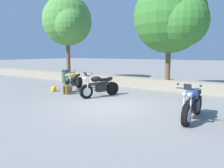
{
  "coord_description": "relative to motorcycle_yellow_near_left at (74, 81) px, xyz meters",
  "views": [
    {
      "loc": [
        4.3,
        -6.35,
        1.98
      ],
      "look_at": [
        -0.71,
        1.2,
        0.65
      ],
      "focal_mm": 33.47,
      "sensor_mm": 36.0,
      "label": 1
    }
  ],
  "objects": [
    {
      "name": "leafy_tree_far_left",
      "position": [
        -3.22,
        2.88,
        3.75
      ],
      "size": [
        3.73,
        3.55,
        5.55
      ],
      "color": "brown",
      "rests_on": "stone_wall"
    },
    {
      "name": "motorcycle_black_centre",
      "position": [
        2.22,
        -0.64,
        0.0
      ],
      "size": [
        0.97,
        1.99,
        1.18
      ],
      "color": "black",
      "rests_on": "ground"
    },
    {
      "name": "motorcycle_yellow_near_left",
      "position": [
        0.0,
        0.0,
        0.0
      ],
      "size": [
        0.99,
        1.98,
        1.18
      ],
      "color": "black",
      "rests_on": "ground"
    },
    {
      "name": "stone_wall",
      "position": [
        3.64,
        2.93,
        -0.21
      ],
      "size": [
        36.0,
        0.8,
        0.55
      ],
      "primitive_type": "cube",
      "color": "gray",
      "rests_on": "ground"
    },
    {
      "name": "ground_plane",
      "position": [
        3.64,
        -1.87,
        -0.49
      ],
      "size": [
        120.0,
        120.0,
        0.0
      ],
      "primitive_type": "plane",
      "color": "gray"
    },
    {
      "name": "leafy_tree_mid_left",
      "position": [
        4.37,
        2.82,
        3.31
      ],
      "size": [
        3.98,
        3.79,
        5.23
      ],
      "color": "brown",
      "rests_on": "stone_wall"
    },
    {
      "name": "trash_bin",
      "position": [
        -2.32,
        1.59,
        -0.05
      ],
      "size": [
        0.46,
        0.46,
        0.86
      ],
      "color": "#335638",
      "rests_on": "ground"
    },
    {
      "name": "motorcycle_blue_far_right",
      "position": [
        6.57,
        -1.79,
        0.0
      ],
      "size": [
        0.67,
        2.06,
        1.18
      ],
      "color": "black",
      "rests_on": "ground"
    },
    {
      "name": "rider_helmet",
      "position": [
        -0.63,
        -0.88,
        -0.35
      ],
      "size": [
        0.28,
        0.28,
        0.28
      ],
      "color": "yellow",
      "rests_on": "ground"
    },
    {
      "name": "rider_backpack",
      "position": [
        0.56,
        -1.1,
        -0.24
      ],
      "size": [
        0.34,
        0.32,
        0.47
      ],
      "color": "brown",
      "rests_on": "ground"
    }
  ]
}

